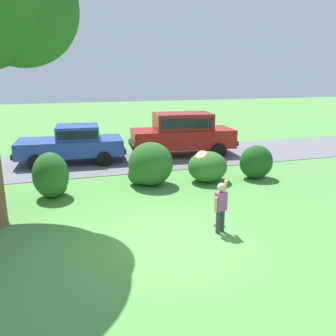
% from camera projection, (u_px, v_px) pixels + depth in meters
% --- Properties ---
extents(ground_plane, '(80.00, 80.00, 0.00)m').
position_uv_depth(ground_plane, '(168.00, 241.00, 7.82)').
color(ground_plane, '#518E42').
extents(driveway_strip, '(28.00, 4.40, 0.02)m').
position_uv_depth(driveway_strip, '(114.00, 161.00, 14.94)').
color(driveway_strip, slate).
rests_on(driveway_strip, ground).
extents(shrub_centre_left, '(1.05, 1.14, 1.37)m').
position_uv_depth(shrub_centre_left, '(51.00, 176.00, 10.45)').
color(shrub_centre_left, '#286023').
rests_on(shrub_centre_left, ground).
extents(shrub_centre, '(1.48, 1.41, 1.45)m').
position_uv_depth(shrub_centre, '(149.00, 165.00, 11.58)').
color(shrub_centre, '#286023').
rests_on(shrub_centre, ground).
extents(shrub_centre_right, '(1.38, 1.29, 1.06)m').
position_uv_depth(shrub_centre_right, '(209.00, 167.00, 12.05)').
color(shrub_centre_right, '#33702B').
rests_on(shrub_centre_right, ground).
extents(shrub_far_end, '(1.20, 0.97, 1.19)m').
position_uv_depth(shrub_far_end, '(256.00, 162.00, 12.35)').
color(shrub_far_end, '#1E511C').
rests_on(shrub_far_end, ground).
extents(parked_sedan, '(4.51, 2.33, 1.56)m').
position_uv_depth(parked_sedan, '(73.00, 143.00, 14.48)').
color(parked_sedan, '#28429E').
rests_on(parked_sedan, ground).
extents(parked_suv, '(4.84, 2.41, 1.92)m').
position_uv_depth(parked_suv, '(182.00, 132.00, 15.72)').
color(parked_suv, maroon).
rests_on(parked_suv, ground).
extents(child_thrower, '(0.40, 0.35, 1.29)m').
position_uv_depth(child_thrower, '(221.00, 203.00, 8.07)').
color(child_thrower, '#383842').
rests_on(child_thrower, ground).
extents(frisbee, '(0.29, 0.28, 0.22)m').
position_uv_depth(frisbee, '(201.00, 154.00, 8.84)').
color(frisbee, orange).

